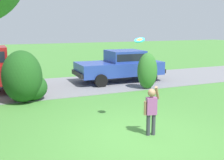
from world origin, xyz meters
name	(u,v)px	position (x,y,z in m)	size (l,w,h in m)	color
ground_plane	(135,137)	(0.00, 0.00, 0.00)	(80.00, 80.00, 0.00)	#478438
driveway_strip	(67,86)	(0.00, 6.69, 0.01)	(28.00, 4.40, 0.02)	slate
shrub_near_tree	(24,79)	(-2.12, 4.62, 0.85)	(1.63, 1.63, 1.90)	#1E511C
shrub_centre_left	(147,71)	(3.11, 4.70, 0.80)	(0.91, 0.76, 1.60)	#33702B
parked_sedan	(121,65)	(2.76, 6.72, 0.85)	(4.44, 2.18, 1.56)	#28429E
child_thrower	(151,108)	(0.42, -0.05, 0.72)	(0.47, 0.23, 1.29)	#383842
frisbee	(140,40)	(0.53, 0.82, 2.37)	(0.29, 0.28, 0.18)	#1EB7B2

